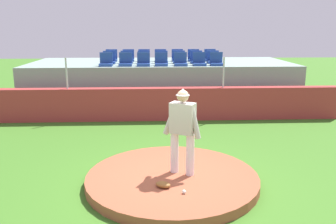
# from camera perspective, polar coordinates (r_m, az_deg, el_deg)

# --- Properties ---
(ground_plane) EXTENTS (60.00, 60.00, 0.00)m
(ground_plane) POSITION_cam_1_polar(r_m,az_deg,el_deg) (7.54, 0.68, -11.44)
(ground_plane) COLOR #3B7022
(pitchers_mound) EXTENTS (3.58, 3.58, 0.20)m
(pitchers_mound) POSITION_cam_1_polar(r_m,az_deg,el_deg) (7.50, 0.68, -10.76)
(pitchers_mound) COLOR #9C5035
(pitchers_mound) RESTS_ON ground_plane
(pitcher) EXTENTS (0.79, 0.50, 1.80)m
(pitcher) POSITION_cam_1_polar(r_m,az_deg,el_deg) (7.18, 2.36, -2.16)
(pitcher) COLOR white
(pitcher) RESTS_ON pitchers_mound
(baseball) EXTENTS (0.07, 0.07, 0.07)m
(baseball) POSITION_cam_1_polar(r_m,az_deg,el_deg) (6.68, 2.61, -12.74)
(baseball) COLOR white
(baseball) RESTS_ON pitchers_mound
(fielding_glove) EXTENTS (0.36, 0.32, 0.11)m
(fielding_glove) POSITION_cam_1_polar(r_m,az_deg,el_deg) (6.90, -0.81, -11.64)
(fielding_glove) COLOR brown
(fielding_glove) RESTS_ON pitchers_mound
(brick_barrier) EXTENTS (12.36, 0.40, 1.14)m
(brick_barrier) POSITION_cam_1_polar(r_m,az_deg,el_deg) (12.32, -0.75, 1.33)
(brick_barrier) COLOR #A23332
(brick_barrier) RESTS_ON ground_plane
(fence_post_left) EXTENTS (0.06, 0.06, 1.05)m
(fence_post_left) POSITION_cam_1_polar(r_m,az_deg,el_deg) (12.46, -16.06, 6.03)
(fence_post_left) COLOR silver
(fence_post_left) RESTS_ON brick_barrier
(fence_post_right) EXTENTS (0.06, 0.06, 1.05)m
(fence_post_right) POSITION_cam_1_polar(r_m,az_deg,el_deg) (12.38, 8.96, 6.35)
(fence_post_right) COLOR silver
(fence_post_right) RESTS_ON brick_barrier
(bleacher_platform) EXTENTS (10.70, 4.16, 1.75)m
(bleacher_platform) POSITION_cam_1_polar(r_m,az_deg,el_deg) (15.09, -1.14, 4.80)
(bleacher_platform) COLOR gray
(bleacher_platform) RESTS_ON ground_plane
(stadium_chair_0) EXTENTS (0.48, 0.44, 0.50)m
(stadium_chair_0) POSITION_cam_1_polar(r_m,az_deg,el_deg) (13.55, -9.96, 7.99)
(stadium_chair_0) COLOR navy
(stadium_chair_0) RESTS_ON bleacher_platform
(stadium_chair_1) EXTENTS (0.48, 0.44, 0.50)m
(stadium_chair_1) POSITION_cam_1_polar(r_m,az_deg,el_deg) (13.48, -6.87, 8.06)
(stadium_chair_1) COLOR navy
(stadium_chair_1) RESTS_ON bleacher_platform
(stadium_chair_2) EXTENTS (0.48, 0.44, 0.50)m
(stadium_chair_2) POSITION_cam_1_polar(r_m,az_deg,el_deg) (13.41, -3.97, 8.10)
(stadium_chair_2) COLOR navy
(stadium_chair_2) RESTS_ON bleacher_platform
(stadium_chair_3) EXTENTS (0.48, 0.44, 0.50)m
(stadium_chair_3) POSITION_cam_1_polar(r_m,az_deg,el_deg) (13.44, -1.10, 8.14)
(stadium_chair_3) COLOR navy
(stadium_chair_3) RESTS_ON bleacher_platform
(stadium_chair_4) EXTENTS (0.48, 0.44, 0.50)m
(stadium_chair_4) POSITION_cam_1_polar(r_m,az_deg,el_deg) (13.46, 2.05, 8.15)
(stadium_chair_4) COLOR navy
(stadium_chair_4) RESTS_ON bleacher_platform
(stadium_chair_5) EXTENTS (0.48, 0.44, 0.50)m
(stadium_chair_5) POSITION_cam_1_polar(r_m,az_deg,el_deg) (13.57, 5.07, 8.14)
(stadium_chair_5) COLOR navy
(stadium_chair_5) RESTS_ON bleacher_platform
(stadium_chair_6) EXTENTS (0.48, 0.44, 0.50)m
(stadium_chair_6) POSITION_cam_1_polar(r_m,az_deg,el_deg) (13.66, 7.84, 8.11)
(stadium_chair_6) COLOR navy
(stadium_chair_6) RESTS_ON bleacher_platform
(stadium_chair_7) EXTENTS (0.48, 0.44, 0.50)m
(stadium_chair_7) POSITION_cam_1_polar(r_m,az_deg,el_deg) (14.38, -9.48, 8.32)
(stadium_chair_7) COLOR navy
(stadium_chair_7) RESTS_ON bleacher_platform
(stadium_chair_8) EXTENTS (0.48, 0.44, 0.50)m
(stadium_chair_8) POSITION_cam_1_polar(r_m,az_deg,el_deg) (14.38, -6.69, 8.41)
(stadium_chair_8) COLOR navy
(stadium_chair_8) RESTS_ON bleacher_platform
(stadium_chair_9) EXTENTS (0.48, 0.44, 0.50)m
(stadium_chair_9) POSITION_cam_1_polar(r_m,az_deg,el_deg) (14.34, -3.93, 8.46)
(stadium_chair_9) COLOR navy
(stadium_chair_9) RESTS_ON bleacher_platform
(stadium_chair_10) EXTENTS (0.48, 0.44, 0.50)m
(stadium_chair_10) POSITION_cam_1_polar(r_m,az_deg,el_deg) (14.29, -1.03, 8.47)
(stadium_chair_10) COLOR navy
(stadium_chair_10) RESTS_ON bleacher_platform
(stadium_chair_11) EXTENTS (0.48, 0.44, 0.50)m
(stadium_chair_11) POSITION_cam_1_polar(r_m,az_deg,el_deg) (14.38, 1.80, 8.50)
(stadium_chair_11) COLOR navy
(stadium_chair_11) RESTS_ON bleacher_platform
(stadium_chair_12) EXTENTS (0.48, 0.44, 0.50)m
(stadium_chair_12) POSITION_cam_1_polar(r_m,az_deg,el_deg) (14.44, 4.59, 8.49)
(stadium_chair_12) COLOR navy
(stadium_chair_12) RESTS_ON bleacher_platform
(stadium_chair_13) EXTENTS (0.48, 0.44, 0.50)m
(stadium_chair_13) POSITION_cam_1_polar(r_m,az_deg,el_deg) (14.53, 7.28, 8.45)
(stadium_chair_13) COLOR navy
(stadium_chair_13) RESTS_ON bleacher_platform
(stadium_chair_14) EXTENTS (0.48, 0.44, 0.50)m
(stadium_chair_14) POSITION_cam_1_polar(r_m,az_deg,el_deg) (15.33, -9.12, 8.66)
(stadium_chair_14) COLOR navy
(stadium_chair_14) RESTS_ON bleacher_platform
(stadium_chair_15) EXTENTS (0.48, 0.44, 0.50)m
(stadium_chair_15) POSITION_cam_1_polar(r_m,az_deg,el_deg) (15.25, -6.41, 8.72)
(stadium_chair_15) COLOR navy
(stadium_chair_15) RESTS_ON bleacher_platform
(stadium_chair_16) EXTENTS (0.48, 0.44, 0.50)m
(stadium_chair_16) POSITION_cam_1_polar(r_m,az_deg,el_deg) (15.21, -3.86, 8.76)
(stadium_chair_16) COLOR navy
(stadium_chair_16) RESTS_ON bleacher_platform
(stadium_chair_17) EXTENTS (0.48, 0.44, 0.50)m
(stadium_chair_17) POSITION_cam_1_polar(r_m,az_deg,el_deg) (15.23, -1.22, 8.79)
(stadium_chair_17) COLOR navy
(stadium_chair_17) RESTS_ON bleacher_platform
(stadium_chair_18) EXTENTS (0.48, 0.44, 0.50)m
(stadium_chair_18) POSITION_cam_1_polar(r_m,az_deg,el_deg) (15.27, 1.53, 8.80)
(stadium_chair_18) COLOR navy
(stadium_chair_18) RESTS_ON bleacher_platform
(stadium_chair_19) EXTENTS (0.48, 0.44, 0.50)m
(stadium_chair_19) POSITION_cam_1_polar(r_m,az_deg,el_deg) (15.29, 4.14, 8.78)
(stadium_chair_19) COLOR navy
(stadium_chair_19) RESTS_ON bleacher_platform
(stadium_chair_20) EXTENTS (0.48, 0.44, 0.50)m
(stadium_chair_20) POSITION_cam_1_polar(r_m,az_deg,el_deg) (15.44, 6.82, 8.77)
(stadium_chair_20) COLOR navy
(stadium_chair_20) RESTS_ON bleacher_platform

